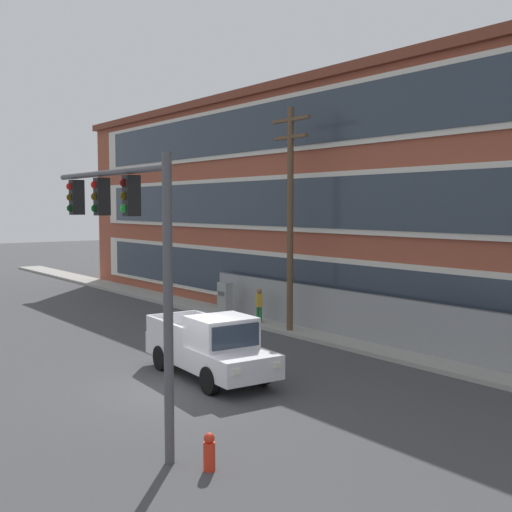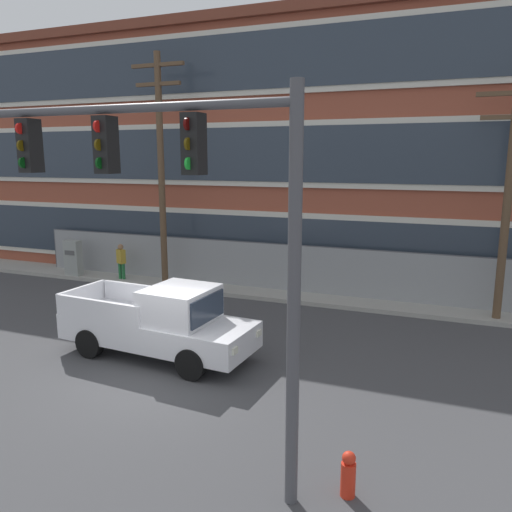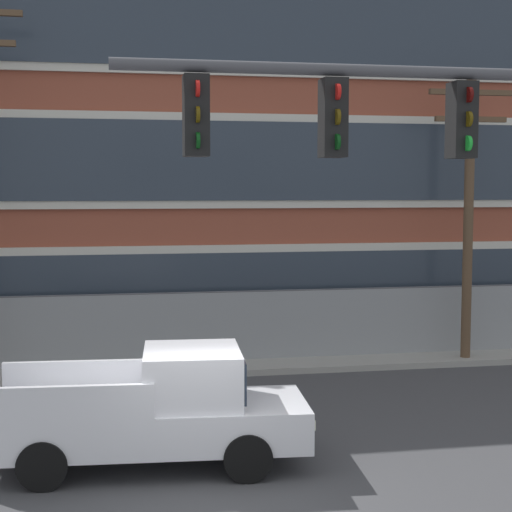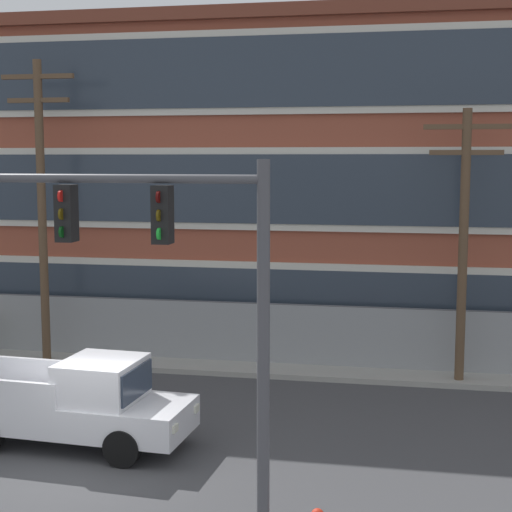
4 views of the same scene
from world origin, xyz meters
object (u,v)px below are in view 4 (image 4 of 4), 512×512
at_px(pickup_truck_white, 77,404).
at_px(utility_pole_near_corner, 42,201).
at_px(utility_pole_midblock, 464,234).
at_px(traffic_signal_mast, 150,270).

relative_size(pickup_truck_white, utility_pole_near_corner, 0.60).
distance_m(utility_pole_near_corner, utility_pole_midblock, 12.56).
height_order(traffic_signal_mast, pickup_truck_white, traffic_signal_mast).
distance_m(traffic_signal_mast, pickup_truck_white, 6.54).
height_order(pickup_truck_white, utility_pole_near_corner, utility_pole_near_corner).
bearing_deg(utility_pole_near_corner, utility_pole_midblock, 0.42).
bearing_deg(traffic_signal_mast, pickup_truck_white, 126.77).
xyz_separation_m(traffic_signal_mast, pickup_truck_white, (-3.22, 4.31, -3.72)).
bearing_deg(pickup_truck_white, utility_pole_near_corner, 120.87).
relative_size(traffic_signal_mast, pickup_truck_white, 1.15).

